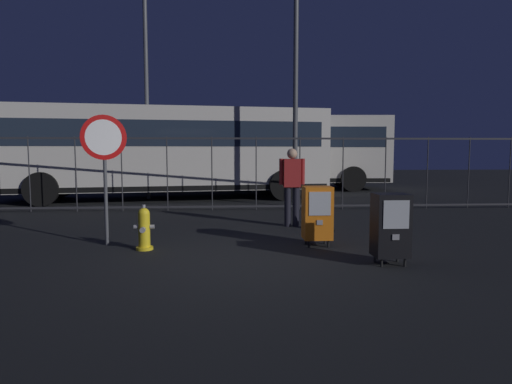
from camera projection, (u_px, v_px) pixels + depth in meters
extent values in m
plane|color=black|center=(242.00, 259.00, 6.85)|extent=(60.00, 60.00, 0.00)
cylinder|color=yellow|center=(145.00, 248.00, 7.47)|extent=(0.28, 0.28, 0.05)
cylinder|color=yellow|center=(144.00, 230.00, 7.44)|extent=(0.19, 0.19, 0.55)
sphere|color=yellow|center=(144.00, 214.00, 7.41)|extent=(0.19, 0.19, 0.19)
cylinder|color=gray|center=(144.00, 206.00, 7.40)|extent=(0.06, 0.06, 0.05)
cylinder|color=gray|center=(143.00, 230.00, 7.30)|extent=(0.09, 0.08, 0.09)
cylinder|color=gray|center=(136.00, 227.00, 7.42)|extent=(0.07, 0.07, 0.07)
cylinder|color=gray|center=(152.00, 227.00, 7.44)|extent=(0.07, 0.07, 0.07)
cylinder|color=black|center=(309.00, 244.00, 7.63)|extent=(0.04, 0.04, 0.12)
cylinder|color=black|center=(328.00, 244.00, 7.65)|extent=(0.04, 0.04, 0.12)
cylinder|color=black|center=(306.00, 241.00, 7.91)|extent=(0.04, 0.04, 0.12)
cylinder|color=black|center=(325.00, 240.00, 7.93)|extent=(0.04, 0.04, 0.12)
cube|color=orange|center=(317.00, 213.00, 7.73)|extent=(0.48, 0.40, 0.90)
cube|color=#B2B7BF|center=(320.00, 204.00, 7.51)|extent=(0.36, 0.01, 0.40)
cube|color=gray|center=(320.00, 222.00, 7.54)|extent=(0.10, 0.02, 0.08)
cylinder|color=black|center=(381.00, 263.00, 6.36)|extent=(0.04, 0.04, 0.12)
cylinder|color=black|center=(405.00, 262.00, 6.38)|extent=(0.04, 0.04, 0.12)
cylinder|color=black|center=(375.00, 258.00, 6.63)|extent=(0.04, 0.04, 0.12)
cylinder|color=black|center=(397.00, 258.00, 6.66)|extent=(0.04, 0.04, 0.12)
cube|color=black|center=(391.00, 225.00, 6.46)|extent=(0.48, 0.40, 0.90)
cube|color=#B2B7BF|center=(396.00, 215.00, 6.24)|extent=(0.36, 0.01, 0.40)
cube|color=gray|center=(396.00, 237.00, 6.27)|extent=(0.10, 0.02, 0.08)
cylinder|color=#4C4F54|center=(105.00, 182.00, 7.73)|extent=(0.06, 0.06, 2.20)
cylinder|color=red|center=(104.00, 137.00, 7.64)|extent=(0.71, 0.31, 0.76)
cylinder|color=white|center=(103.00, 137.00, 7.63)|extent=(0.56, 0.23, 0.60)
cylinder|color=black|center=(288.00, 207.00, 9.72)|extent=(0.14, 0.14, 0.85)
cylinder|color=black|center=(296.00, 207.00, 9.73)|extent=(0.14, 0.14, 0.85)
cube|color=maroon|center=(292.00, 173.00, 9.66)|extent=(0.36, 0.20, 0.60)
sphere|color=tan|center=(292.00, 154.00, 9.62)|extent=(0.22, 0.22, 0.22)
cylinder|color=maroon|center=(281.00, 172.00, 9.64)|extent=(0.09, 0.09, 0.55)
cylinder|color=maroon|center=(303.00, 172.00, 9.67)|extent=(0.09, 0.09, 0.55)
cube|color=black|center=(324.00, 229.00, 9.29)|extent=(0.36, 0.36, 0.03)
cone|color=orange|center=(325.00, 217.00, 9.27)|extent=(0.28, 0.28, 0.50)
cylinder|color=white|center=(325.00, 214.00, 9.26)|extent=(0.17, 0.17, 0.06)
cube|color=#2D2D33|center=(234.00, 138.00, 12.21)|extent=(18.00, 0.04, 0.05)
cube|color=#2D2D33|center=(234.00, 206.00, 12.38)|extent=(18.00, 0.04, 0.05)
cylinder|color=#2D2D33|center=(29.00, 174.00, 11.94)|extent=(0.03, 0.03, 2.00)
cylinder|color=#2D2D33|center=(76.00, 174.00, 12.02)|extent=(0.03, 0.03, 2.00)
cylinder|color=#2D2D33|center=(122.00, 174.00, 12.10)|extent=(0.03, 0.03, 2.00)
cylinder|color=#2D2D33|center=(167.00, 174.00, 12.18)|extent=(0.03, 0.03, 2.00)
cylinder|color=#2D2D33|center=(212.00, 174.00, 12.26)|extent=(0.03, 0.03, 2.00)
cylinder|color=#2D2D33|center=(256.00, 173.00, 12.34)|extent=(0.03, 0.03, 2.00)
cylinder|color=#2D2D33|center=(300.00, 173.00, 12.42)|extent=(0.03, 0.03, 2.00)
cylinder|color=#2D2D33|center=(343.00, 173.00, 12.50)|extent=(0.03, 0.03, 2.00)
cylinder|color=#2D2D33|center=(385.00, 173.00, 12.58)|extent=(0.03, 0.03, 2.00)
cylinder|color=#2D2D33|center=(427.00, 173.00, 12.66)|extent=(0.03, 0.03, 2.00)
cylinder|color=#2D2D33|center=(469.00, 173.00, 12.74)|extent=(0.03, 0.03, 2.00)
cylinder|color=#2D2D33|center=(510.00, 173.00, 12.82)|extent=(0.03, 0.03, 2.00)
cube|color=beige|center=(168.00, 149.00, 15.07)|extent=(10.75, 3.94, 2.65)
cube|color=#1E2838|center=(167.00, 134.00, 15.03)|extent=(10.12, 3.87, 0.80)
cube|color=black|center=(168.00, 186.00, 15.19)|extent=(10.54, 3.92, 0.16)
cylinder|color=black|center=(284.00, 185.00, 14.72)|extent=(1.03, 0.42, 1.00)
cylinder|color=black|center=(267.00, 180.00, 17.15)|extent=(1.03, 0.42, 1.00)
cylinder|color=black|center=(41.00, 189.00, 13.21)|extent=(1.03, 0.42, 1.00)
cylinder|color=black|center=(60.00, 183.00, 15.65)|extent=(1.03, 0.42, 1.00)
cube|color=beige|center=(260.00, 149.00, 18.97)|extent=(10.63, 3.15, 2.65)
cube|color=#1E2838|center=(260.00, 138.00, 18.93)|extent=(10.01, 3.13, 0.80)
cube|color=black|center=(260.00, 178.00, 19.08)|extent=(10.43, 3.14, 0.16)
cylinder|color=black|center=(353.00, 179.00, 17.85)|extent=(1.02, 0.34, 1.00)
cylinder|color=black|center=(341.00, 175.00, 20.34)|extent=(1.02, 0.34, 1.00)
cylinder|color=black|center=(167.00, 179.00, 17.81)|extent=(1.02, 0.34, 1.00)
cylinder|color=black|center=(177.00, 176.00, 20.30)|extent=(1.02, 0.34, 1.00)
cylinder|color=#4C4F54|center=(296.00, 78.00, 12.85)|extent=(0.14, 0.14, 7.35)
cylinder|color=#4C4F54|center=(146.00, 82.00, 14.98)|extent=(0.14, 0.14, 7.75)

